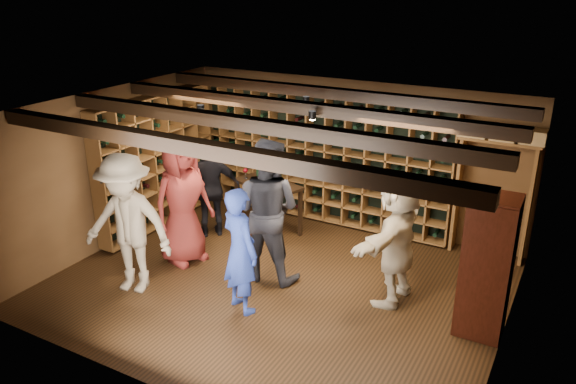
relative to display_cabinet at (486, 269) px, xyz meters
The scene contains 13 objects.
ground 2.85m from the display_cabinet, behind, with size 6.00×6.00×0.00m, color black.
room_shell 3.14m from the display_cabinet, behind, with size 6.00×6.00×6.00m.
wine_rack_back 3.89m from the display_cabinet, 146.67° to the left, with size 4.65×0.30×2.20m.
wine_rack_left 5.59m from the display_cabinet, behind, with size 0.30×2.65×2.20m.
crate_shelf 2.26m from the display_cabinet, 98.20° to the left, with size 1.20×0.32×2.07m.
display_cabinet is the anchor object (origin of this frame).
man_blue_shirt 2.98m from the display_cabinet, 160.96° to the right, with size 0.61×0.40×1.68m, color navy.
man_grey_suit 2.97m from the display_cabinet, behind, with size 1.00×0.78×2.07m, color black.
guest_red_floral 4.32m from the display_cabinet, behind, with size 0.96×0.63×1.97m, color maroon.
guest_woman_black 4.53m from the display_cabinet, behind, with size 0.97×0.40×1.65m, color black.
guest_khaki 4.60m from the display_cabinet, 163.87° to the right, with size 1.27×0.73×1.96m, color #82735A.
guest_beige 1.19m from the display_cabinet, behind, with size 1.68×0.54×1.81m, color #BEAE8C.
tasting_table 3.96m from the display_cabinet, 161.35° to the left, with size 1.27×0.88×1.15m.
Camera 1 is at (3.48, -6.03, 4.09)m, focal length 35.00 mm.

